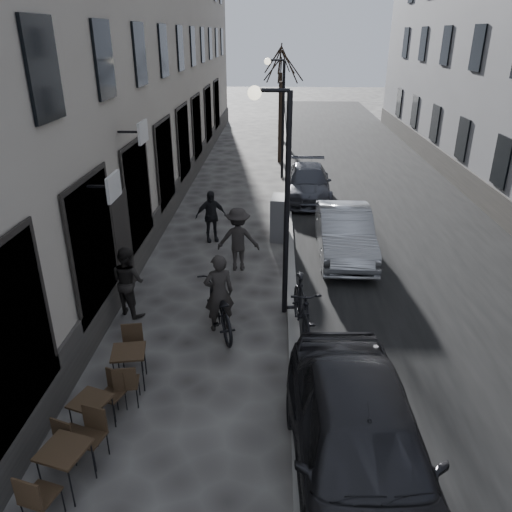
# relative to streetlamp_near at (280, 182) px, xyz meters

# --- Properties ---
(road) EXTENTS (7.30, 60.00, 0.00)m
(road) POSITION_rel_streetlamp_near_xyz_m (4.02, 10.00, -3.16)
(road) COLOR black
(road) RESTS_ON ground
(kerb) EXTENTS (0.25, 60.00, 0.12)m
(kerb) POSITION_rel_streetlamp_near_xyz_m (0.37, 10.00, -3.10)
(kerb) COLOR gray
(kerb) RESTS_ON ground
(streetlamp_near) EXTENTS (0.90, 0.28, 5.09)m
(streetlamp_near) POSITION_rel_streetlamp_near_xyz_m (0.00, 0.00, 0.00)
(streetlamp_near) COLOR black
(streetlamp_near) RESTS_ON ground
(streetlamp_far) EXTENTS (0.90, 0.28, 5.09)m
(streetlamp_far) POSITION_rel_streetlamp_near_xyz_m (0.00, 12.00, 0.00)
(streetlamp_far) COLOR black
(streetlamp_far) RESTS_ON ground
(tree_near) EXTENTS (2.40, 2.40, 5.70)m
(tree_near) POSITION_rel_streetlamp_near_xyz_m (0.07, 15.00, 1.50)
(tree_near) COLOR black
(tree_near) RESTS_ON ground
(tree_far) EXTENTS (2.40, 2.40, 5.70)m
(tree_far) POSITION_rel_streetlamp_near_xyz_m (0.07, 21.00, 1.50)
(tree_far) COLOR black
(tree_far) RESTS_ON ground
(bistro_set_a) EXTENTS (0.80, 1.54, 0.88)m
(bistro_set_a) POSITION_rel_streetlamp_near_xyz_m (-2.97, -5.15, -2.71)
(bistro_set_a) COLOR #302215
(bistro_set_a) RESTS_ON ground
(bistro_set_b) EXTENTS (0.80, 1.40, 0.80)m
(bistro_set_b) POSITION_rel_streetlamp_near_xyz_m (-2.98, -4.06, -2.75)
(bistro_set_b) COLOR #302215
(bistro_set_b) RESTS_ON ground
(bistro_set_c) EXTENTS (0.69, 1.51, 0.87)m
(bistro_set_c) POSITION_rel_streetlamp_near_xyz_m (-2.71, -2.79, -2.71)
(bistro_set_c) COLOR #302215
(bistro_set_c) RESTS_ON ground
(utility_cabinet) EXTENTS (0.61, 0.97, 1.38)m
(utility_cabinet) POSITION_rel_streetlamp_near_xyz_m (0.06, 4.63, -2.47)
(utility_cabinet) COLOR #5A5A5C
(utility_cabinet) RESTS_ON ground
(bicycle) EXTENTS (1.36, 2.21, 1.10)m
(bicycle) POSITION_rel_streetlamp_near_xyz_m (-1.27, -0.81, -2.61)
(bicycle) COLOR black
(bicycle) RESTS_ON ground
(cyclist_rider) EXTENTS (0.76, 0.62, 1.79)m
(cyclist_rider) POSITION_rel_streetlamp_near_xyz_m (-1.27, -0.81, -2.26)
(cyclist_rider) COLOR #262321
(cyclist_rider) RESTS_ON ground
(pedestrian_near) EXTENTS (1.02, 0.97, 1.66)m
(pedestrian_near) POSITION_rel_streetlamp_near_xyz_m (-3.43, -0.21, -2.33)
(pedestrian_near) COLOR black
(pedestrian_near) RESTS_ON ground
(pedestrian_mid) EXTENTS (1.16, 0.67, 1.78)m
(pedestrian_mid) POSITION_rel_streetlamp_near_xyz_m (-1.08, 2.29, -2.27)
(pedestrian_mid) COLOR #282423
(pedestrian_mid) RESTS_ON ground
(pedestrian_far) EXTENTS (1.04, 0.69, 1.64)m
(pedestrian_far) POSITION_rel_streetlamp_near_xyz_m (-2.09, 4.33, -2.34)
(pedestrian_far) COLOR black
(pedestrian_far) RESTS_ON ground
(car_near) EXTENTS (2.13, 4.89, 1.64)m
(car_near) POSITION_rel_streetlamp_near_xyz_m (1.17, -5.00, -2.34)
(car_near) COLOR black
(car_near) RESTS_ON ground
(car_mid) EXTENTS (1.53, 4.27, 1.40)m
(car_mid) POSITION_rel_streetlamp_near_xyz_m (1.95, 3.41, -2.46)
(car_mid) COLOR #999CA1
(car_mid) RESTS_ON ground
(car_far) EXTENTS (1.85, 4.37, 1.26)m
(car_far) POSITION_rel_streetlamp_near_xyz_m (1.17, 8.95, -2.53)
(car_far) COLOR #393B43
(car_far) RESTS_ON ground
(moped) EXTENTS (0.84, 2.23, 1.31)m
(moped) POSITION_rel_streetlamp_near_xyz_m (0.52, -1.00, -2.50)
(moped) COLOR black
(moped) RESTS_ON ground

